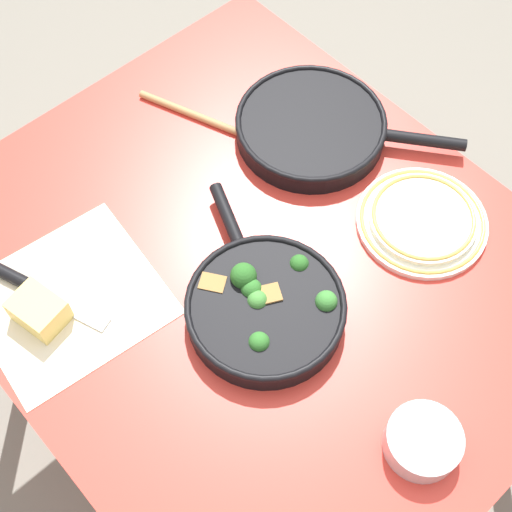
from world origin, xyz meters
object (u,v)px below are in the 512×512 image
object	(u,v)px
dinner_plate_stack	(422,220)
prep_bowl_steel	(423,441)
skillet_eggs	(312,127)
grater_knife	(32,287)
skillet_broccoli	(265,306)
wooden_spoon	(232,130)
cheese_block	(39,311)

from	to	relation	value
dinner_plate_stack	prep_bowl_steel	distance (m)	0.42
skillet_eggs	grater_knife	world-z (taller)	skillet_eggs
skillet_broccoli	skillet_eggs	xyz separation A→B (m)	(-0.23, 0.34, -0.00)
skillet_broccoli	wooden_spoon	bearing A→B (deg)	-11.25
skillet_eggs	cheese_block	bearing A→B (deg)	-129.90
prep_bowl_steel	dinner_plate_stack	bearing A→B (deg)	130.76
cheese_block	wooden_spoon	bearing A→B (deg)	100.07
skillet_eggs	prep_bowl_steel	xyz separation A→B (m)	(0.56, -0.32, -0.00)
skillet_eggs	prep_bowl_steel	size ratio (longest dim) A/B	3.35
prep_bowl_steel	cheese_block	bearing A→B (deg)	-151.80
grater_knife	cheese_block	xyz separation A→B (m)	(0.06, -0.02, 0.02)
skillet_eggs	prep_bowl_steel	bearing A→B (deg)	-67.25
cheese_block	prep_bowl_steel	bearing A→B (deg)	28.20
grater_knife	dinner_plate_stack	bearing A→B (deg)	38.84
skillet_eggs	wooden_spoon	size ratio (longest dim) A/B	1.19
wooden_spoon	dinner_plate_stack	distance (m)	0.42
skillet_broccoli	skillet_eggs	distance (m)	0.41
skillet_broccoli	dinner_plate_stack	xyz separation A→B (m)	(0.06, 0.34, -0.02)
cheese_block	prep_bowl_steel	size ratio (longest dim) A/B	0.84
grater_knife	dinner_plate_stack	distance (m)	0.72
dinner_plate_stack	skillet_broccoli	bearing A→B (deg)	-99.93
skillet_eggs	wooden_spoon	xyz separation A→B (m)	(-0.11, -0.11, -0.02)
cheese_block	dinner_plate_stack	bearing A→B (deg)	63.78
cheese_block	grater_knife	bearing A→B (deg)	163.09
prep_bowl_steel	skillet_broccoli	bearing A→B (deg)	-175.84
skillet_eggs	dinner_plate_stack	bearing A→B (deg)	-37.62
skillet_eggs	prep_bowl_steel	distance (m)	0.65
dinner_plate_stack	wooden_spoon	bearing A→B (deg)	-163.92
skillet_broccoli	dinner_plate_stack	size ratio (longest dim) A/B	1.60
skillet_eggs	cheese_block	size ratio (longest dim) A/B	3.98
wooden_spoon	dinner_plate_stack	bearing A→B (deg)	-4.55
skillet_eggs	skillet_broccoli	bearing A→B (deg)	-93.93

